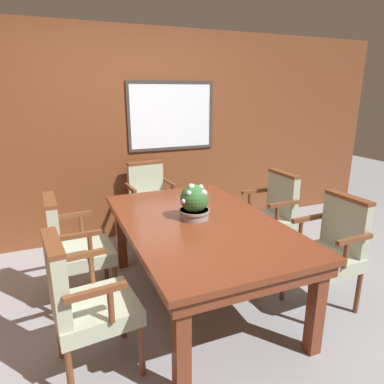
# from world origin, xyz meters

# --- Properties ---
(ground_plane) EXTENTS (14.00, 14.00, 0.00)m
(ground_plane) POSITION_xyz_m (0.00, 0.00, 0.00)
(ground_plane) COLOR gray
(wall_back) EXTENTS (7.20, 0.08, 2.45)m
(wall_back) POSITION_xyz_m (0.01, 1.90, 1.23)
(wall_back) COLOR brown
(wall_back) RESTS_ON ground_plane
(dining_table) EXTENTS (1.18, 1.92, 0.74)m
(dining_table) POSITION_xyz_m (0.17, 0.22, 0.65)
(dining_table) COLOR maroon
(dining_table) RESTS_ON ground_plane
(chair_left_far) EXTENTS (0.51, 0.53, 0.95)m
(chair_left_far) POSITION_xyz_m (-0.79, 0.62, 0.53)
(chair_left_far) COLOR brown
(chair_left_far) RESTS_ON ground_plane
(chair_right_far) EXTENTS (0.50, 0.52, 0.95)m
(chair_right_far) POSITION_xyz_m (1.18, 0.64, 0.53)
(chair_right_far) COLOR brown
(chair_right_far) RESTS_ON ground_plane
(chair_left_near) EXTENTS (0.54, 0.55, 0.95)m
(chair_left_near) POSITION_xyz_m (-0.79, -0.21, 0.53)
(chair_left_near) COLOR brown
(chair_left_near) RESTS_ON ground_plane
(chair_right_near) EXTENTS (0.51, 0.53, 0.95)m
(chair_right_near) POSITION_xyz_m (1.15, -0.23, 0.53)
(chair_right_near) COLOR brown
(chair_right_near) RESTS_ON ground_plane
(chair_head_far) EXTENTS (0.54, 0.53, 0.95)m
(chair_head_far) POSITION_xyz_m (0.15, 1.60, 0.53)
(chair_head_far) COLOR brown
(chair_head_far) RESTS_ON ground_plane
(potted_plant) EXTENTS (0.25, 0.25, 0.30)m
(potted_plant) POSITION_xyz_m (0.16, 0.28, 0.88)
(potted_plant) COLOR gray
(potted_plant) RESTS_ON dining_table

